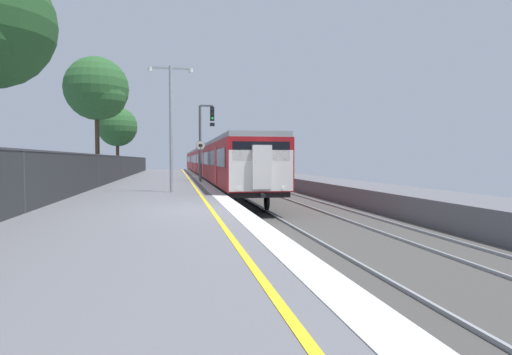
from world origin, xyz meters
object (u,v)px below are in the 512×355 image
object	(u,v)px
background_tree_left	(117,128)
commuter_train_at_platform	(207,162)
platform_lamp_mid	(171,118)
signal_gantry	(204,134)
speed_limit_sign	(201,156)
background_tree_centre	(98,91)

from	to	relation	value
background_tree_left	commuter_train_at_platform	bearing A→B (deg)	-6.66
commuter_train_at_platform	platform_lamp_mid	size ratio (longest dim) A/B	10.97
signal_gantry	speed_limit_sign	world-z (taller)	signal_gantry
speed_limit_sign	platform_lamp_mid	distance (m)	8.79
commuter_train_at_platform	speed_limit_sign	distance (m)	20.00
signal_gantry	background_tree_centre	xyz separation A→B (m)	(-7.59, 3.47, 3.30)
speed_limit_sign	background_tree_left	world-z (taller)	background_tree_left
background_tree_left	background_tree_centre	xyz separation A→B (m)	(0.68, -15.46, 1.63)
commuter_train_at_platform	background_tree_centre	world-z (taller)	background_tree_centre
platform_lamp_mid	background_tree_left	size ratio (longest dim) A/B	0.79
speed_limit_sign	signal_gantry	bearing A→B (deg)	80.30
commuter_train_at_platform	background_tree_left	size ratio (longest dim) A/B	8.62
speed_limit_sign	background_tree_centre	world-z (taller)	background_tree_centre
speed_limit_sign	commuter_train_at_platform	bearing A→B (deg)	84.70
speed_limit_sign	platform_lamp_mid	size ratio (longest dim) A/B	0.47
commuter_train_at_platform	speed_limit_sign	size ratio (longest dim) A/B	23.13
speed_limit_sign	background_tree_centre	size ratio (longest dim) A/B	0.30
speed_limit_sign	background_tree_centre	distance (m)	10.36
speed_limit_sign	background_tree_centre	bearing A→B (deg)	142.32
commuter_train_at_platform	speed_limit_sign	world-z (taller)	commuter_train_at_platform
commuter_train_at_platform	speed_limit_sign	bearing A→B (deg)	-95.30
platform_lamp_mid	background_tree_centre	size ratio (longest dim) A/B	0.62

